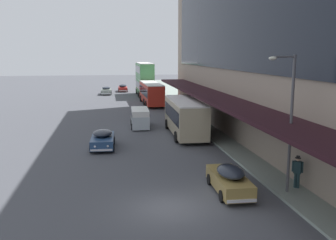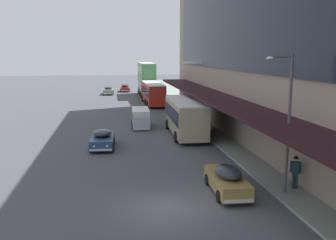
{
  "view_description": "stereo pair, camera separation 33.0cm",
  "coord_description": "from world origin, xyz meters",
  "px_view_note": "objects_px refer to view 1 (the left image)",
  "views": [
    {
      "loc": [
        -2.92,
        -17.46,
        7.62
      ],
      "look_at": [
        2.42,
        15.33,
        1.73
      ],
      "focal_mm": 40.0,
      "sensor_mm": 36.0,
      "label": 1
    },
    {
      "loc": [
        -2.59,
        -17.51,
        7.62
      ],
      "look_at": [
        2.42,
        15.33,
        1.73
      ],
      "focal_mm": 40.0,
      "sensor_mm": 36.0,
      "label": 2
    }
  ],
  "objects_px": {
    "transit_bus_kerbside_front": "(144,78)",
    "transit_bus_kerbside_rear": "(151,92)",
    "sedan_trailing_near": "(229,179)",
    "sedan_far_back": "(106,91)",
    "vw_van": "(140,117)",
    "transit_bus_kerbside_far": "(185,115)",
    "sedan_trailing_mid": "(123,88)",
    "street_lamp": "(289,115)",
    "sedan_oncoming_rear": "(103,139)",
    "pedestrian_at_kerb": "(297,170)"
  },
  "relations": [
    {
      "from": "transit_bus_kerbside_front",
      "to": "transit_bus_kerbside_rear",
      "type": "distance_m",
      "value": 11.88
    },
    {
      "from": "transit_bus_kerbside_rear",
      "to": "sedan_trailing_near",
      "type": "relative_size",
      "value": 2.43
    },
    {
      "from": "transit_bus_kerbside_front",
      "to": "transit_bus_kerbside_rear",
      "type": "relative_size",
      "value": 0.99
    },
    {
      "from": "sedan_far_back",
      "to": "vw_van",
      "type": "xyz_separation_m",
      "value": [
        3.5,
        -33.2,
        0.35
      ]
    },
    {
      "from": "transit_bus_kerbside_far",
      "to": "sedan_trailing_mid",
      "type": "relative_size",
      "value": 2.02
    },
    {
      "from": "transit_bus_kerbside_front",
      "to": "street_lamp",
      "type": "height_order",
      "value": "street_lamp"
    },
    {
      "from": "transit_bus_kerbside_rear",
      "to": "sedan_trailing_mid",
      "type": "xyz_separation_m",
      "value": [
        -3.44,
        20.66,
        -1.14
      ]
    },
    {
      "from": "transit_bus_kerbside_rear",
      "to": "transit_bus_kerbside_far",
      "type": "distance_m",
      "value": 22.25
    },
    {
      "from": "sedan_oncoming_rear",
      "to": "street_lamp",
      "type": "bearing_deg",
      "value": -50.56
    },
    {
      "from": "transit_bus_kerbside_far",
      "to": "street_lamp",
      "type": "bearing_deg",
      "value": -81.78
    },
    {
      "from": "sedan_oncoming_rear",
      "to": "vw_van",
      "type": "height_order",
      "value": "vw_van"
    },
    {
      "from": "sedan_trailing_mid",
      "to": "street_lamp",
      "type": "bearing_deg",
      "value": -83.87
    },
    {
      "from": "sedan_trailing_near",
      "to": "transit_bus_kerbside_far",
      "type": "bearing_deg",
      "value": 87.64
    },
    {
      "from": "pedestrian_at_kerb",
      "to": "transit_bus_kerbside_front",
      "type": "bearing_deg",
      "value": 94.26
    },
    {
      "from": "sedan_trailing_near",
      "to": "street_lamp",
      "type": "bearing_deg",
      "value": -14.54
    },
    {
      "from": "sedan_oncoming_rear",
      "to": "sedan_trailing_near",
      "type": "bearing_deg",
      "value": -58.17
    },
    {
      "from": "sedan_trailing_mid",
      "to": "sedan_oncoming_rear",
      "type": "distance_m",
      "value": 46.77
    },
    {
      "from": "sedan_far_back",
      "to": "transit_bus_kerbside_rear",
      "type": "bearing_deg",
      "value": -66.37
    },
    {
      "from": "transit_bus_kerbside_far",
      "to": "pedestrian_at_kerb",
      "type": "height_order",
      "value": "transit_bus_kerbside_far"
    },
    {
      "from": "transit_bus_kerbside_far",
      "to": "pedestrian_at_kerb",
      "type": "xyz_separation_m",
      "value": [
        3.24,
        -15.31,
        -0.74
      ]
    },
    {
      "from": "sedan_trailing_near",
      "to": "sedan_far_back",
      "type": "xyz_separation_m",
      "value": [
        -6.75,
        52.8,
        -0.03
      ]
    },
    {
      "from": "sedan_trailing_near",
      "to": "vw_van",
      "type": "distance_m",
      "value": 19.86
    },
    {
      "from": "sedan_trailing_near",
      "to": "pedestrian_at_kerb",
      "type": "height_order",
      "value": "pedestrian_at_kerb"
    },
    {
      "from": "transit_bus_kerbside_far",
      "to": "sedan_oncoming_rear",
      "type": "relative_size",
      "value": 2.15
    },
    {
      "from": "transit_bus_kerbside_rear",
      "to": "pedestrian_at_kerb",
      "type": "relative_size",
      "value": 5.97
    },
    {
      "from": "sedan_oncoming_rear",
      "to": "street_lamp",
      "type": "height_order",
      "value": "street_lamp"
    },
    {
      "from": "transit_bus_kerbside_front",
      "to": "sedan_far_back",
      "type": "relative_size",
      "value": 2.36
    },
    {
      "from": "sedan_trailing_near",
      "to": "vw_van",
      "type": "xyz_separation_m",
      "value": [
        -3.25,
        19.59,
        0.32
      ]
    },
    {
      "from": "sedan_trailing_near",
      "to": "transit_bus_kerbside_front",
      "type": "bearing_deg",
      "value": 89.78
    },
    {
      "from": "transit_bus_kerbside_front",
      "to": "sedan_far_back",
      "type": "xyz_separation_m",
      "value": [
        -6.94,
        3.7,
        -2.49
      ]
    },
    {
      "from": "sedan_trailing_near",
      "to": "vw_van",
      "type": "height_order",
      "value": "vw_van"
    },
    {
      "from": "sedan_oncoming_rear",
      "to": "vw_van",
      "type": "xyz_separation_m",
      "value": [
        3.78,
        8.27,
        0.36
      ]
    },
    {
      "from": "pedestrian_at_kerb",
      "to": "street_lamp",
      "type": "bearing_deg",
      "value": -153.43
    },
    {
      "from": "sedan_trailing_near",
      "to": "sedan_oncoming_rear",
      "type": "height_order",
      "value": "sedan_trailing_near"
    },
    {
      "from": "sedan_trailing_mid",
      "to": "sedan_far_back",
      "type": "height_order",
      "value": "sedan_trailing_mid"
    },
    {
      "from": "transit_bus_kerbside_rear",
      "to": "vw_van",
      "type": "distance_m",
      "value": 18.01
    },
    {
      "from": "transit_bus_kerbside_front",
      "to": "transit_bus_kerbside_far",
      "type": "distance_m",
      "value": 34.08
    },
    {
      "from": "pedestrian_at_kerb",
      "to": "street_lamp",
      "type": "xyz_separation_m",
      "value": [
        -0.96,
        -0.48,
        3.26
      ]
    },
    {
      "from": "transit_bus_kerbside_far",
      "to": "street_lamp",
      "type": "distance_m",
      "value": 16.16
    },
    {
      "from": "transit_bus_kerbside_front",
      "to": "transit_bus_kerbside_rear",
      "type": "bearing_deg",
      "value": -90.75
    },
    {
      "from": "sedan_trailing_near",
      "to": "vw_van",
      "type": "relative_size",
      "value": 0.99
    },
    {
      "from": "transit_bus_kerbside_far",
      "to": "sedan_trailing_mid",
      "type": "bearing_deg",
      "value": 95.36
    },
    {
      "from": "transit_bus_kerbside_front",
      "to": "street_lamp",
      "type": "distance_m",
      "value": 49.93
    },
    {
      "from": "pedestrian_at_kerb",
      "to": "sedan_trailing_mid",
      "type": "bearing_deg",
      "value": 97.12
    },
    {
      "from": "sedan_oncoming_rear",
      "to": "pedestrian_at_kerb",
      "type": "bearing_deg",
      "value": -46.78
    },
    {
      "from": "sedan_far_back",
      "to": "pedestrian_at_kerb",
      "type": "distance_m",
      "value": 54.12
    },
    {
      "from": "vw_van",
      "to": "street_lamp",
      "type": "relative_size",
      "value": 0.62
    },
    {
      "from": "sedan_oncoming_rear",
      "to": "pedestrian_at_kerb",
      "type": "distance_m",
      "value": 15.91
    },
    {
      "from": "sedan_trailing_mid",
      "to": "sedan_oncoming_rear",
      "type": "height_order",
      "value": "sedan_trailing_mid"
    },
    {
      "from": "transit_bus_kerbside_far",
      "to": "sedan_far_back",
      "type": "relative_size",
      "value": 2.06
    }
  ]
}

